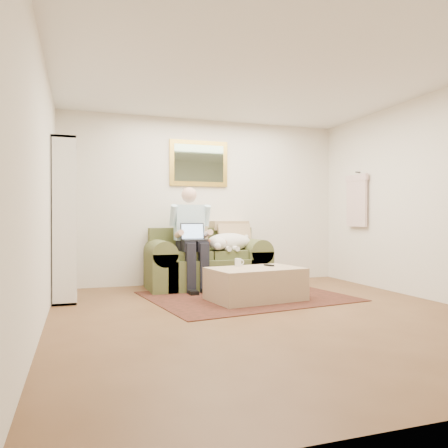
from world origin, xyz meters
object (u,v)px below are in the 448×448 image
sofa (207,267)px  coffee_mug (238,262)px  laptop (193,236)px  sleeping_dog (229,242)px  bookshelf (65,220)px  seated_man (192,238)px  ottoman (255,284)px

sofa → coffee_mug: size_ratio=17.67×
laptop → sleeping_dog: 0.61m
sleeping_dog → sofa: bearing=164.3°
sleeping_dog → coffee_mug: size_ratio=7.27×
laptop → sleeping_dog: (0.58, 0.14, -0.10)m
bookshelf → seated_man: bearing=8.6°
sofa → coffee_mug: bearing=-81.8°
seated_man → sofa: bearing=31.5°
coffee_mug → bookshelf: 2.25m
sofa → laptop: (-0.27, -0.23, 0.47)m
ottoman → coffee_mug: (-0.14, 0.24, 0.25)m
sofa → coffee_mug: (0.14, -0.96, 0.15)m
seated_man → bookshelf: size_ratio=0.74×
sleeping_dog → bookshelf: (-2.29, -0.33, 0.32)m
sleeping_dog → bookshelf: bookshelf is taller
sofa → ottoman: 1.24m
sofa → sleeping_dog: (0.32, -0.09, 0.37)m
laptop → coffee_mug: 0.90m
laptop → bookshelf: size_ratio=0.17×
seated_man → laptop: 0.08m
sleeping_dog → ottoman: 1.21m
sleeping_dog → ottoman: size_ratio=0.65×
ottoman → bookshelf: 2.52m
sofa → sleeping_dog: size_ratio=2.43×
sleeping_dog → ottoman: sleeping_dog is taller
sofa → seated_man: (-0.27, -0.16, 0.44)m
ottoman → bookshelf: size_ratio=0.56×
seated_man → sleeping_dog: 0.59m
laptop → bookshelf: (-1.71, -0.19, 0.22)m
laptop → coffee_mug: size_ratio=3.43×
seated_man → coffee_mug: seated_man is taller
seated_man → coffee_mug: (0.40, -0.80, -0.28)m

